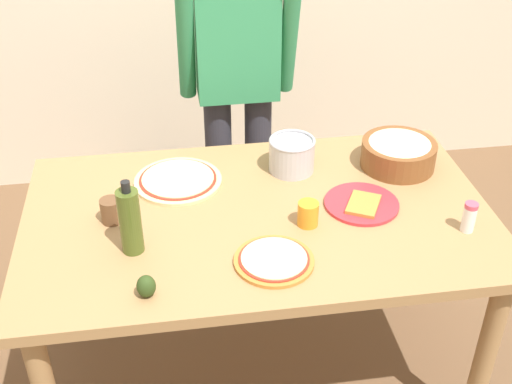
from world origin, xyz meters
name	(u,v)px	position (x,y,z in m)	size (l,w,h in m)	color
ground	(258,365)	(0.00, 0.00, 0.00)	(8.00, 8.00, 0.00)	brown
dining_table	(258,233)	(0.00, 0.00, 0.67)	(1.60, 0.96, 0.76)	#A37A4C
person_cook	(237,75)	(0.03, 0.76, 0.94)	(0.49, 0.25, 1.62)	#2D2D38
pizza_raw_on_board	(178,180)	(-0.26, 0.23, 0.77)	(0.32, 0.32, 0.02)	beige
pizza_cooked_on_tray	(274,260)	(0.01, -0.27, 0.77)	(0.25, 0.25, 0.02)	#C67A33
plate_with_slice	(362,204)	(0.36, -0.02, 0.77)	(0.26, 0.26, 0.02)	red
popcorn_bowl	(399,152)	(0.57, 0.23, 0.82)	(0.28, 0.28, 0.11)	brown
olive_oil_bottle	(130,221)	(-0.42, -0.15, 0.87)	(0.07, 0.07, 0.26)	#47561E
steel_pot	(292,154)	(0.17, 0.26, 0.83)	(0.17, 0.17, 0.13)	#B7B7BC
cup_orange	(308,214)	(0.15, -0.09, 0.80)	(0.07, 0.07, 0.09)	orange
cup_small_brown	(111,211)	(-0.49, 0.02, 0.80)	(0.07, 0.07, 0.09)	brown
salt_shaker	(469,217)	(0.66, -0.20, 0.81)	(0.04, 0.04, 0.11)	white
avocado	(146,286)	(-0.38, -0.36, 0.80)	(0.06, 0.06, 0.07)	#2D4219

